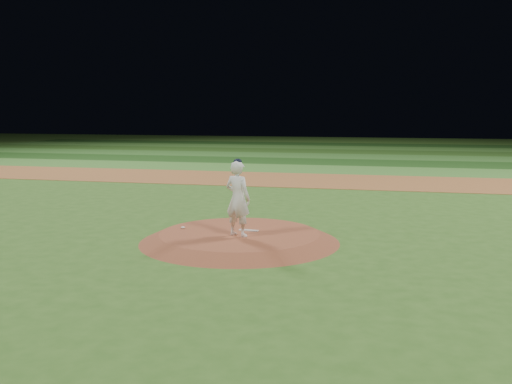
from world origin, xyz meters
The scene contains 12 objects.
ground centered at (0.00, 0.00, 0.00)m, with size 120.00×120.00×0.00m, color #325F1E.
infield_dirt_band centered at (0.00, 14.00, 0.01)m, with size 70.00×6.00×0.02m, color brown.
outfield_stripe_0 centered at (0.00, 19.50, 0.01)m, with size 70.00×5.00×0.02m, color #3A742A.
outfield_stripe_1 centered at (0.00, 24.50, 0.01)m, with size 70.00×5.00×0.02m, color #1A4115.
outfield_stripe_2 centered at (0.00, 29.50, 0.01)m, with size 70.00×5.00×0.02m, color #2F6524.
outfield_stripe_3 centered at (0.00, 34.50, 0.01)m, with size 70.00×5.00×0.02m, color #234917.
outfield_stripe_4 centered at (0.00, 39.50, 0.01)m, with size 70.00×5.00×0.02m, color #336525.
outfield_stripe_5 centered at (0.00, 44.50, 0.01)m, with size 70.00×5.00×0.02m, color #1A4114.
pitchers_mound centered at (0.00, 0.00, 0.12)m, with size 5.50×5.50×0.25m, color brown.
pitching_rubber centered at (0.19, 0.30, 0.26)m, with size 0.55×0.14×0.03m, color silver.
rosin_bag centered at (-1.71, 0.15, 0.28)m, with size 0.11×0.11×0.06m, color white.
pitcher_on_mound centered at (0.06, -0.40, 1.27)m, with size 0.86×0.71×2.08m.
Camera 1 is at (3.93, -14.87, 3.62)m, focal length 40.00 mm.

